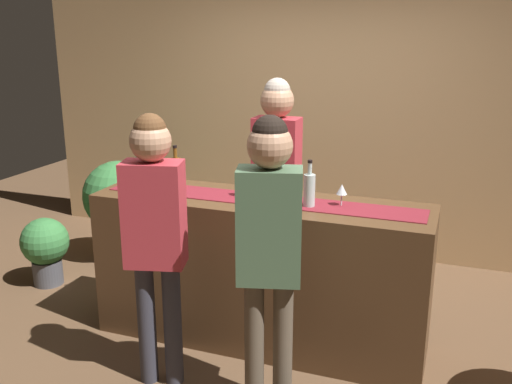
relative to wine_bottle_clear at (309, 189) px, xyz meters
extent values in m
plane|color=brown|center=(-0.34, 0.04, -1.14)|extent=(10.00, 10.00, 0.00)
cube|color=tan|center=(-0.34, 1.94, 0.31)|extent=(6.00, 0.12, 2.90)
cube|color=#543821|center=(-0.34, 0.04, -0.62)|extent=(2.25, 0.60, 1.02)
cube|color=maroon|center=(-0.34, 0.04, -0.11)|extent=(2.14, 0.28, 0.01)
cylinder|color=#B2C6C1|center=(0.00, 0.00, -0.01)|extent=(0.07, 0.07, 0.21)
cylinder|color=#B2C6C1|center=(0.00, 0.00, 0.13)|extent=(0.03, 0.03, 0.08)
cylinder|color=black|center=(0.00, 0.00, 0.18)|extent=(0.03, 0.03, 0.02)
cylinder|color=#194723|center=(-1.26, 0.08, -0.01)|extent=(0.07, 0.07, 0.21)
cylinder|color=#194723|center=(-1.26, 0.08, 0.13)|extent=(0.03, 0.03, 0.08)
cylinder|color=black|center=(-1.26, 0.08, 0.18)|extent=(0.03, 0.03, 0.02)
cylinder|color=brown|center=(-1.00, 0.12, -0.01)|extent=(0.07, 0.07, 0.21)
cylinder|color=brown|center=(-1.00, 0.12, 0.13)|extent=(0.03, 0.03, 0.08)
cylinder|color=black|center=(-1.00, 0.12, 0.18)|extent=(0.03, 0.03, 0.02)
cylinder|color=silver|center=(0.19, 0.08, -0.11)|extent=(0.06, 0.06, 0.00)
cylinder|color=silver|center=(0.19, 0.08, -0.07)|extent=(0.01, 0.01, 0.08)
cone|color=silver|center=(0.19, 0.08, 0.00)|extent=(0.07, 0.07, 0.06)
cylinder|color=silver|center=(-0.49, 0.07, -0.11)|extent=(0.06, 0.06, 0.00)
cylinder|color=silver|center=(-0.49, 0.07, -0.07)|extent=(0.01, 0.01, 0.08)
cone|color=silver|center=(-0.49, 0.07, 0.00)|extent=(0.07, 0.07, 0.06)
cylinder|color=#26262B|center=(-0.34, 0.62, -0.72)|extent=(0.11, 0.11, 0.83)
cylinder|color=#26262B|center=(-0.50, 0.62, -0.72)|extent=(0.11, 0.11, 0.83)
cube|color=#B7333D|center=(-0.42, 0.62, 0.02)|extent=(0.34, 0.20, 0.65)
sphere|color=tan|center=(-0.42, 0.62, 0.47)|extent=(0.25, 0.25, 0.25)
sphere|color=#AD9E8E|center=(-0.42, 0.62, 0.54)|extent=(0.19, 0.19, 0.19)
cylinder|color=brown|center=(-0.12, -0.68, -0.74)|extent=(0.11, 0.11, 0.79)
cylinder|color=brown|center=(0.04, -0.64, -0.74)|extent=(0.11, 0.11, 0.79)
cube|color=#4C6B4C|center=(-0.04, -0.66, -0.03)|extent=(0.38, 0.28, 0.63)
sphere|color=tan|center=(-0.04, -0.66, 0.40)|extent=(0.24, 0.24, 0.24)
sphere|color=black|center=(-0.04, -0.66, 0.47)|extent=(0.19, 0.19, 0.19)
cylinder|color=#33333D|center=(-0.82, -0.66, -0.75)|extent=(0.11, 0.11, 0.78)
cylinder|color=#33333D|center=(-0.66, -0.62, -0.75)|extent=(0.11, 0.11, 0.78)
cube|color=#B7333D|center=(-0.74, -0.64, -0.05)|extent=(0.38, 0.28, 0.62)
sphere|color=tan|center=(-0.74, -0.64, 0.37)|extent=(0.23, 0.23, 0.23)
sphere|color=brown|center=(-0.74, -0.64, 0.44)|extent=(0.18, 0.18, 0.18)
cylinder|color=brown|center=(-2.06, 0.96, -0.96)|extent=(0.40, 0.40, 0.35)
sphere|color=#387A3D|center=(-2.06, 0.96, -0.51)|extent=(0.65, 0.65, 0.65)
cylinder|color=#4C4C51|center=(-2.35, 0.27, -1.03)|extent=(0.25, 0.25, 0.22)
sphere|color=#387A3D|center=(-2.35, 0.27, -0.75)|extent=(0.40, 0.40, 0.40)
camera|label=1|loc=(0.88, -3.37, 0.97)|focal=40.31mm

